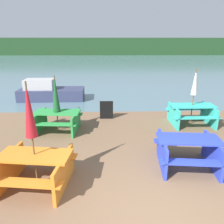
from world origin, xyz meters
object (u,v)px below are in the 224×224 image
at_px(picnic_table_blue, 187,150).
at_px(boat, 49,92).
at_px(umbrella_darkgreen, 56,94).
at_px(umbrella_white, 195,83).
at_px(signboard, 106,110).
at_px(picnic_table_green, 58,119).
at_px(umbrella_crimson, 29,111).
at_px(picnic_table_teal, 191,113).
at_px(picnic_table_orange, 36,167).

xyz_separation_m(picnic_table_blue, boat, (-5.22, 7.06, -0.04)).
distance_m(picnic_table_blue, umbrella_darkgreen, 4.66).
relative_size(umbrella_white, signboard, 2.89).
distance_m(umbrella_white, boat, 7.72).
distance_m(picnic_table_blue, picnic_table_green, 4.57).
bearing_deg(picnic_table_green, umbrella_crimson, -86.62).
xyz_separation_m(picnic_table_teal, boat, (-6.47, 4.03, -0.05)).
bearing_deg(picnic_table_green, boat, 107.17).
bearing_deg(umbrella_darkgreen, picnic_table_orange, -86.62).
bearing_deg(umbrella_white, umbrella_darkgreen, -174.25).
distance_m(umbrella_white, signboard, 3.61).
bearing_deg(umbrella_darkgreen, picnic_table_teal, 5.75).
bearing_deg(boat, umbrella_darkgreen, -74.21).
xyz_separation_m(picnic_table_blue, picnic_table_green, (-3.82, 2.51, -0.03)).
xyz_separation_m(picnic_table_blue, signboard, (-2.06, 3.77, -0.09)).
distance_m(picnic_table_blue, picnic_table_teal, 3.27).
xyz_separation_m(picnic_table_orange, umbrella_darkgreen, (-0.19, 3.18, 0.92)).
xyz_separation_m(picnic_table_teal, umbrella_white, (0.00, -0.00, 1.17)).
distance_m(picnic_table_orange, umbrella_white, 6.23).
xyz_separation_m(boat, signboard, (3.17, -3.28, -0.05)).
distance_m(picnic_table_orange, picnic_table_green, 3.18).
bearing_deg(umbrella_white, picnic_table_blue, -112.33).
bearing_deg(picnic_table_blue, umbrella_crimson, -169.67).
bearing_deg(picnic_table_green, umbrella_white, 5.75).
height_order(picnic_table_green, boat, boat).
distance_m(picnic_table_blue, umbrella_white, 3.47).
relative_size(picnic_table_orange, umbrella_white, 0.79).
height_order(umbrella_darkgreen, umbrella_crimson, umbrella_crimson).
xyz_separation_m(umbrella_white, signboard, (-3.30, 0.75, -1.27)).
bearing_deg(picnic_table_blue, picnic_table_orange, -169.67).
relative_size(picnic_table_orange, boat, 0.48).
bearing_deg(picnic_table_teal, signboard, 167.20).
bearing_deg(umbrella_crimson, picnic_table_teal, 37.09).
bearing_deg(umbrella_white, umbrella_crimson, -142.91).
height_order(picnic_table_blue, boat, boat).
height_order(picnic_table_orange, umbrella_darkgreen, umbrella_darkgreen).
xyz_separation_m(picnic_table_teal, umbrella_darkgreen, (-5.06, -0.51, 0.90)).
bearing_deg(umbrella_white, picnic_table_orange, -142.91).
bearing_deg(picnic_table_blue, picnic_table_green, 146.65).
bearing_deg(picnic_table_green, picnic_table_teal, 5.75).
height_order(picnic_table_green, picnic_table_teal, picnic_table_teal).
bearing_deg(signboard, umbrella_crimson, -109.58).
xyz_separation_m(picnic_table_orange, picnic_table_green, (-0.19, 3.18, -0.01)).
xyz_separation_m(umbrella_darkgreen, umbrella_white, (5.06, 0.51, 0.27)).
distance_m(picnic_table_green, picnic_table_teal, 5.09).
height_order(umbrella_white, boat, umbrella_white).
bearing_deg(picnic_table_green, signboard, 35.49).
distance_m(umbrella_darkgreen, signboard, 2.39).
distance_m(picnic_table_blue, signboard, 4.30).
bearing_deg(picnic_table_orange, umbrella_white, 37.09).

